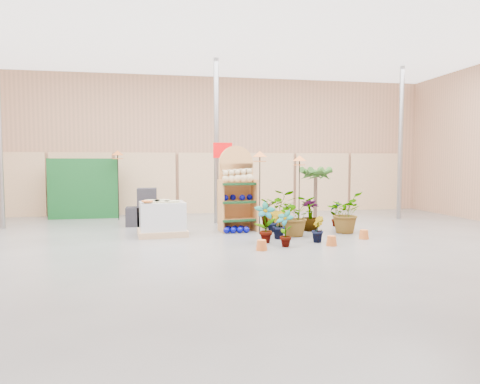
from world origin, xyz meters
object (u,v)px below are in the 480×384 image
at_px(pallet_stack, 162,219).
at_px(bird_table_front, 260,157).
at_px(potted_plant_2, 296,216).
at_px(display_shelf, 237,192).

relative_size(pallet_stack, bird_table_front, 0.60).
height_order(pallet_stack, bird_table_front, bird_table_front).
bearing_deg(potted_plant_2, pallet_stack, 168.88).
bearing_deg(potted_plant_2, display_shelf, 138.75).
relative_size(bird_table_front, potted_plant_2, 2.11).
height_order(display_shelf, bird_table_front, display_shelf).
bearing_deg(display_shelf, bird_table_front, -65.77).
relative_size(display_shelf, bird_table_front, 1.08).
distance_m(bird_table_front, potted_plant_2, 1.60).
xyz_separation_m(pallet_stack, potted_plant_2, (3.02, -0.59, 0.07)).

